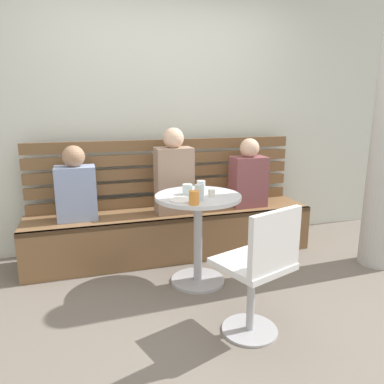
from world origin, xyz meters
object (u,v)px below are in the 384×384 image
object	(u,v)px
cafe_table	(198,222)
cup_tumbler_orange	(194,198)
cup_espresso_small	(212,193)
plate_small	(181,200)
cup_glass_short	(187,189)
cup_glass_tall	(199,192)
booth_bench	(173,233)
cup_water_clear	(201,188)
person_adult	(174,175)
person_child_middle	(76,187)
person_child_left	(248,176)
white_chair	(260,268)

from	to	relation	value
cafe_table	cup_tumbler_orange	xyz separation A→B (m)	(-0.12, -0.26, 0.27)
cup_espresso_small	plate_small	world-z (taller)	cup_espresso_small
cup_glass_short	plate_small	distance (m)	0.23
cup_tumbler_orange	plate_small	distance (m)	0.14
cafe_table	cup_glass_tall	size ratio (longest dim) A/B	6.17
booth_bench	cup_glass_short	bearing A→B (deg)	-91.54
booth_bench	cup_water_clear	size ratio (longest dim) A/B	24.55
person_adult	cup_tumbler_orange	world-z (taller)	person_adult
booth_bench	person_child_middle	xyz separation A→B (m)	(-0.86, 0.01, 0.51)
person_child_left	cup_water_clear	distance (m)	0.90
cup_water_clear	cup_glass_tall	xyz separation A→B (m)	(-0.07, -0.17, 0.01)
cup_tumbler_orange	cup_glass_tall	bearing A→B (deg)	54.72
white_chair	plate_small	world-z (taller)	white_chair
cup_water_clear	cup_glass_tall	size ratio (longest dim) A/B	0.92
cup_water_clear	person_child_middle	bearing A→B (deg)	147.41
booth_bench	cafe_table	xyz separation A→B (m)	(0.06, -0.61, 0.30)
cafe_table	cup_espresso_small	bearing A→B (deg)	-45.07
person_child_middle	plate_small	size ratio (longest dim) A/B	3.86
cup_water_clear	cup_glass_short	world-z (taller)	cup_water_clear
plate_small	person_child_middle	bearing A→B (deg)	134.36
white_chair	person_child_left	bearing A→B (deg)	67.24
cafe_table	cup_espresso_small	xyz separation A→B (m)	(0.08, -0.08, 0.25)
person_adult	person_child_left	distance (m)	0.77
cup_espresso_small	cup_glass_tall	size ratio (longest dim) A/B	0.47
person_child_left	cup_glass_short	size ratio (longest dim) A/B	8.46
cup_water_clear	person_child_left	bearing A→B (deg)	39.89
white_chair	cup_glass_tall	xyz separation A→B (m)	(-0.18, 0.65, 0.34)
person_child_middle	cup_glass_tall	world-z (taller)	person_child_middle
cup_espresso_small	cup_glass_tall	bearing A→B (deg)	-147.88
cup_espresso_small	cup_glass_short	distance (m)	0.21
white_chair	cup_glass_short	distance (m)	0.94
person_child_left	cup_glass_tall	size ratio (longest dim) A/B	5.64
cup_espresso_small	cup_tumbler_orange	size ratio (longest dim) A/B	0.56
person_child_middle	cup_espresso_small	distance (m)	1.22
cafe_table	cup_glass_tall	xyz separation A→B (m)	(-0.04, -0.16, 0.28)
cafe_table	cup_water_clear	world-z (taller)	cup_water_clear
booth_bench	cup_glass_tall	xyz separation A→B (m)	(0.01, -0.77, 0.58)
white_chair	cup_water_clear	xyz separation A→B (m)	(-0.10, 0.82, 0.33)
cafe_table	cup_glass_short	world-z (taller)	cup_glass_short
person_child_middle	cup_glass_short	xyz separation A→B (m)	(0.85, -0.56, 0.05)
cup_tumbler_orange	cup_glass_short	xyz separation A→B (m)	(0.05, 0.32, -0.01)
cup_espresso_small	cup_tumbler_orange	xyz separation A→B (m)	(-0.20, -0.18, 0.02)
cup_espresso_small	cup_glass_short	world-z (taller)	cup_glass_short
cafe_table	person_child_middle	bearing A→B (deg)	146.04
booth_bench	cup_tumbler_orange	bearing A→B (deg)	-93.95
cup_glass_tall	plate_small	size ratio (longest dim) A/B	0.71
cafe_table	person_adult	world-z (taller)	person_adult
white_chair	cup_tumbler_orange	bearing A→B (deg)	114.38
booth_bench	cup_tumbler_orange	size ratio (longest dim) A/B	27.00
white_chair	person_adult	bearing A→B (deg)	97.28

